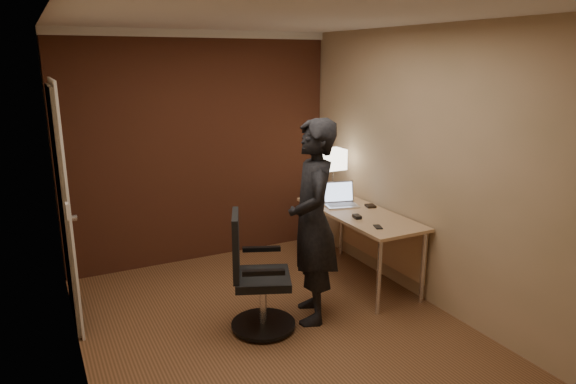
% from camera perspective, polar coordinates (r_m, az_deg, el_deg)
% --- Properties ---
extents(room, '(4.00, 4.00, 4.00)m').
position_cam_1_polar(room, '(5.22, -11.15, 5.05)').
color(room, brown).
rests_on(room, ground).
extents(desk, '(0.60, 1.50, 0.73)m').
position_cam_1_polar(desk, '(5.24, 8.50, -3.43)').
color(desk, '#DAAD7E').
rests_on(desk, ground).
extents(desk_lamp, '(0.22, 0.22, 0.54)m').
position_cam_1_polar(desk_lamp, '(5.59, 5.06, 3.60)').
color(desk_lamp, silver).
rests_on(desk_lamp, desk).
extents(laptop, '(0.38, 0.33, 0.23)m').
position_cam_1_polar(laptop, '(5.38, 5.79, -0.75)').
color(laptop, silver).
rests_on(laptop, desk).
extents(mouse, '(0.08, 0.11, 0.03)m').
position_cam_1_polar(mouse, '(4.95, 7.67, -2.73)').
color(mouse, black).
rests_on(mouse, desk).
extents(phone, '(0.09, 0.13, 0.01)m').
position_cam_1_polar(phone, '(4.72, 9.96, -3.84)').
color(phone, black).
rests_on(phone, desk).
extents(wallet, '(0.11, 0.13, 0.02)m').
position_cam_1_polar(wallet, '(5.35, 9.14, -1.54)').
color(wallet, black).
rests_on(wallet, desk).
extents(office_chair, '(0.59, 0.64, 1.00)m').
position_cam_1_polar(office_chair, '(4.29, -3.68, -9.79)').
color(office_chair, black).
rests_on(office_chair, ground).
extents(person, '(0.63, 0.75, 1.75)m').
position_cam_1_polar(person, '(4.34, 2.78, -3.37)').
color(person, black).
rests_on(person, ground).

